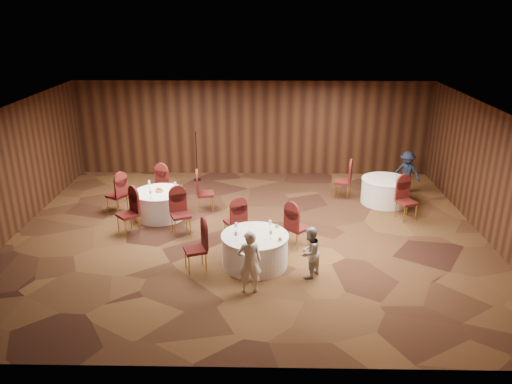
{
  "coord_description": "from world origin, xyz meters",
  "views": [
    {
      "loc": [
        0.42,
        -11.59,
        5.55
      ],
      "look_at": [
        0.2,
        0.2,
        1.1
      ],
      "focal_mm": 35.0,
      "sensor_mm": 36.0,
      "label": 1
    }
  ],
  "objects_px": {
    "table_right": "(385,191)",
    "woman_b": "(309,252)",
    "mic_stand": "(197,166)",
    "woman_a": "(249,262)",
    "table_main": "(255,250)",
    "table_left": "(160,204)",
    "man_c": "(407,172)"
  },
  "relations": [
    {
      "from": "mic_stand",
      "to": "man_c",
      "type": "bearing_deg",
      "value": -8.98
    },
    {
      "from": "woman_a",
      "to": "table_main",
      "type": "bearing_deg",
      "value": -103.84
    },
    {
      "from": "table_right",
      "to": "man_c",
      "type": "relative_size",
      "value": 1.06
    },
    {
      "from": "mic_stand",
      "to": "woman_b",
      "type": "height_order",
      "value": "mic_stand"
    },
    {
      "from": "table_main",
      "to": "woman_b",
      "type": "distance_m",
      "value": 1.3
    },
    {
      "from": "table_left",
      "to": "table_right",
      "type": "height_order",
      "value": "same"
    },
    {
      "from": "mic_stand",
      "to": "woman_b",
      "type": "distance_m",
      "value": 7.09
    },
    {
      "from": "table_right",
      "to": "table_main",
      "type": "bearing_deg",
      "value": -134.35
    },
    {
      "from": "mic_stand",
      "to": "table_right",
      "type": "bearing_deg",
      "value": -18.46
    },
    {
      "from": "mic_stand",
      "to": "woman_b",
      "type": "xyz_separation_m",
      "value": [
        3.24,
        -6.31,
        0.09
      ]
    },
    {
      "from": "table_right",
      "to": "woman_b",
      "type": "relative_size",
      "value": 1.21
    },
    {
      "from": "woman_b",
      "to": "man_c",
      "type": "bearing_deg",
      "value": -177.99
    },
    {
      "from": "table_main",
      "to": "woman_a",
      "type": "bearing_deg",
      "value": -94.38
    },
    {
      "from": "table_main",
      "to": "man_c",
      "type": "height_order",
      "value": "man_c"
    },
    {
      "from": "table_main",
      "to": "table_right",
      "type": "relative_size",
      "value": 1.07
    },
    {
      "from": "woman_a",
      "to": "man_c",
      "type": "height_order",
      "value": "woman_a"
    },
    {
      "from": "table_right",
      "to": "woman_a",
      "type": "distance_m",
      "value": 6.32
    },
    {
      "from": "woman_b",
      "to": "table_main",
      "type": "bearing_deg",
      "value": -77.71
    },
    {
      "from": "table_main",
      "to": "table_right",
      "type": "bearing_deg",
      "value": 45.65
    },
    {
      "from": "table_main",
      "to": "man_c",
      "type": "distance_m",
      "value": 6.64
    },
    {
      "from": "table_left",
      "to": "table_right",
      "type": "bearing_deg",
      "value": 10.27
    },
    {
      "from": "table_left",
      "to": "woman_b",
      "type": "relative_size",
      "value": 1.22
    },
    {
      "from": "table_left",
      "to": "table_right",
      "type": "relative_size",
      "value": 1.01
    },
    {
      "from": "table_main",
      "to": "mic_stand",
      "type": "distance_m",
      "value": 6.17
    },
    {
      "from": "table_main",
      "to": "mic_stand",
      "type": "relative_size",
      "value": 0.91
    },
    {
      "from": "table_right",
      "to": "woman_b",
      "type": "bearing_deg",
      "value": -120.76
    },
    {
      "from": "table_left",
      "to": "man_c",
      "type": "relative_size",
      "value": 1.07
    },
    {
      "from": "table_left",
      "to": "woman_a",
      "type": "bearing_deg",
      "value": -55.91
    },
    {
      "from": "table_right",
      "to": "woman_a",
      "type": "xyz_separation_m",
      "value": [
        -3.86,
        -5.0,
        0.31
      ]
    },
    {
      "from": "table_right",
      "to": "woman_b",
      "type": "height_order",
      "value": "woman_b"
    },
    {
      "from": "woman_a",
      "to": "man_c",
      "type": "bearing_deg",
      "value": -138.1
    },
    {
      "from": "table_main",
      "to": "man_c",
      "type": "xyz_separation_m",
      "value": [
        4.62,
        4.76,
        0.29
      ]
    }
  ]
}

